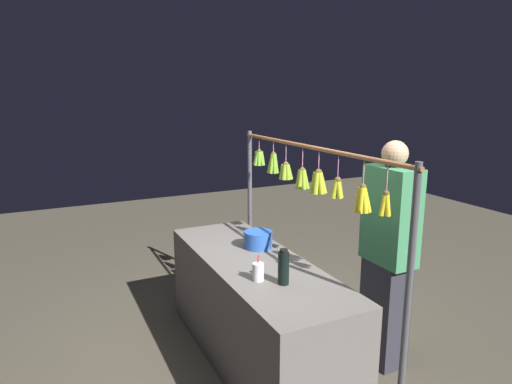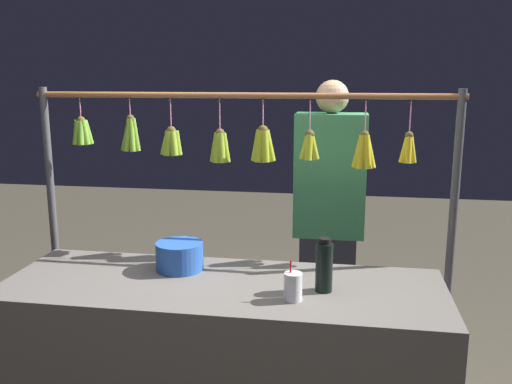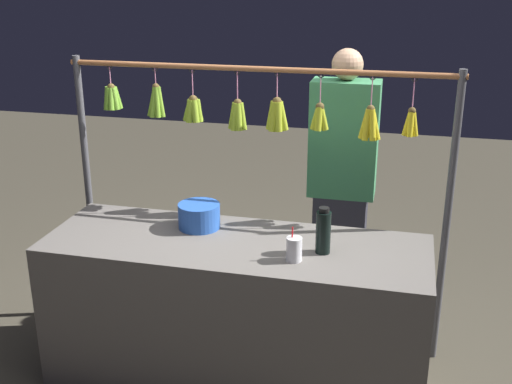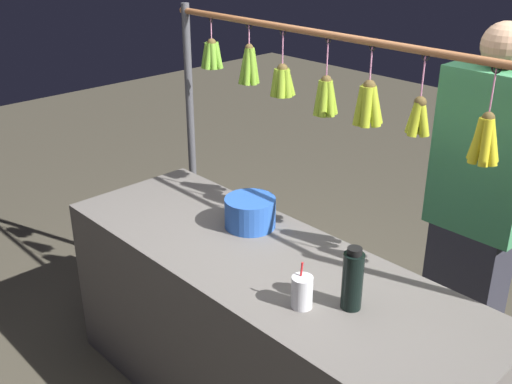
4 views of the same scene
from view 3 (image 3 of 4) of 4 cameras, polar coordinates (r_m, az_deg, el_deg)
name	(u,v)px [view 3 (image 3 of 4)]	position (r m, az deg, el deg)	size (l,w,h in m)	color
ground_plane	(237,376)	(3.87, -1.74, -16.16)	(12.00, 12.00, 0.00)	#494436
market_counter	(236,312)	(3.64, -1.81, -10.69)	(2.09, 0.72, 0.86)	#66605B
display_rack	(252,141)	(3.74, -0.38, 4.58)	(2.30, 0.13, 1.76)	#4C4C51
water_bottle	(323,231)	(3.29, 6.06, -3.54)	(0.08, 0.08, 0.25)	black
blue_bucket	(199,216)	(3.62, -5.12, -2.14)	(0.24, 0.24, 0.14)	blue
drink_cup	(294,249)	(3.21, 3.44, -5.14)	(0.08, 0.08, 0.18)	silver
vendor_person	(341,189)	(4.19, 7.68, 0.26)	(0.43, 0.23, 1.79)	#2D2D38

